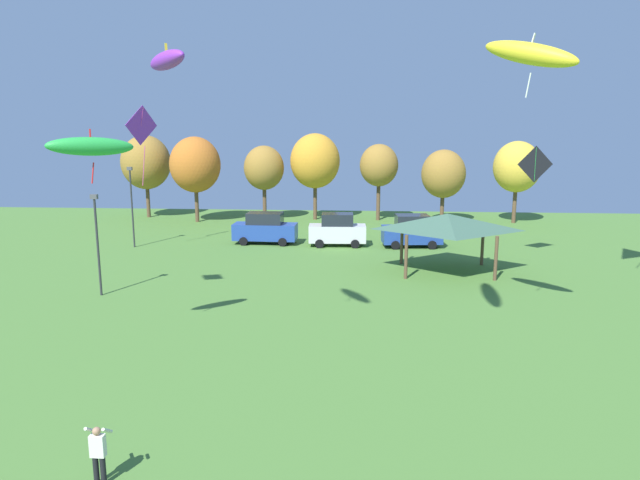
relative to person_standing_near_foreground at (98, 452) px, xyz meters
The scene contains 19 objects.
person_standing_near_foreground is the anchor object (origin of this frame).
kite_flying_2 29.04m from the person_standing_near_foreground, 108.30° to the left, with size 1.33×2.42×5.49m.
kite_flying_4 31.48m from the person_standing_near_foreground, 55.66° to the left, with size 2.34×0.40×2.36m.
kite_flying_5 19.19m from the person_standing_near_foreground, 39.10° to the left, with size 3.47×2.74×2.38m.
kite_flying_7 31.08m from the person_standing_near_foreground, 104.48° to the left, with size 4.52×5.05×1.85m.
kite_flying_8 11.28m from the person_standing_near_foreground, 113.51° to the left, with size 2.84×2.47×1.97m.
parked_car_leftmost 29.99m from the person_standing_near_foreground, 91.78° to the left, with size 4.85×2.15×2.38m.
parked_car_second_from_left 29.89m from the person_standing_near_foreground, 81.18° to the left, with size 4.29×2.07×2.44m.
parked_car_third_from_left 31.21m from the person_standing_near_foreground, 71.12° to the left, with size 4.48×2.36×2.40m.
park_pavilion 25.11m from the person_standing_near_foreground, 62.51° to the left, with size 6.64×4.86×3.60m.
light_post_0 29.90m from the person_standing_near_foreground, 110.39° to the left, with size 0.36×0.20×5.91m.
light_post_1 17.49m from the person_standing_near_foreground, 114.79° to the left, with size 0.36×0.20×5.34m.
treeline_tree_0 44.91m from the person_standing_near_foreground, 109.15° to the left, with size 4.76×4.76×8.00m.
treeline_tree_1 41.00m from the person_standing_near_foreground, 102.82° to the left, with size 4.68×4.68×7.91m.
treeline_tree_2 41.63m from the person_standing_near_foreground, 94.00° to the left, with size 3.79×3.79×7.06m.
treeline_tree_3 42.28m from the person_standing_near_foreground, 87.40° to the left, with size 4.70×4.70×8.19m.
treeline_tree_4 43.03m from the person_standing_near_foreground, 79.30° to the left, with size 3.62×3.62×7.21m.
treeline_tree_5 43.10m from the person_standing_near_foreground, 71.26° to the left, with size 4.01×4.01×6.76m.
treeline_tree_6 46.30m from the person_standing_near_foreground, 63.60° to the left, with size 4.25×4.25×7.52m.
Camera 1 is at (1.22, -0.40, 8.65)m, focal length 32.00 mm.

